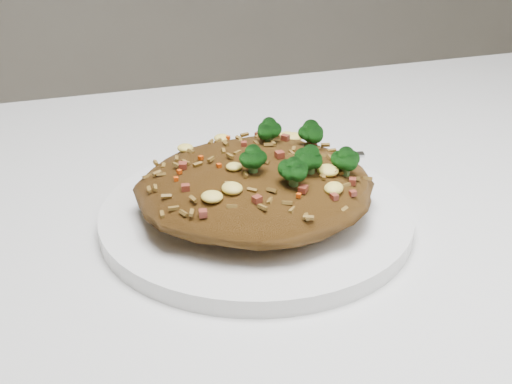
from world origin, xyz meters
TOP-DOWN VIEW (x-y plane):
  - dining_table at (0.00, 0.00)m, footprint 1.20×0.80m
  - plate at (-0.08, 0.05)m, footprint 0.25×0.25m
  - fried_rice at (-0.08, 0.05)m, footprint 0.19×0.17m
  - fork at (-0.03, 0.13)m, footprint 0.16×0.05m

SIDE VIEW (x-z plane):
  - dining_table at x=0.00m, z-range 0.28..1.03m
  - plate at x=-0.08m, z-range 0.75..0.76m
  - fork at x=-0.03m, z-range 0.76..0.77m
  - fried_rice at x=-0.08m, z-range 0.76..0.82m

